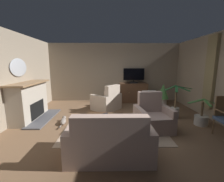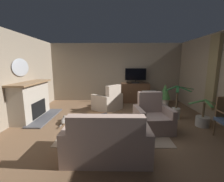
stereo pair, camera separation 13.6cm
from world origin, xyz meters
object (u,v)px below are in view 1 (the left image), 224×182
(armchair_facing_sofa, at_px, (153,118))
(cat, at_px, (63,121))
(potted_plant_small_fern_corner, at_px, (175,108))
(potted_plant_on_hearth_side, at_px, (163,93))
(coffee_table, at_px, (104,117))
(wall_mirror_oval, at_px, (19,68))
(tv_cabinet, at_px, (133,93))
(tv_remote, at_px, (105,114))
(television, at_px, (134,75))
(armchair_beside_cabinet, at_px, (107,102))
(folded_newspaper, at_px, (106,116))
(sofa_floral, at_px, (110,142))
(fireplace, at_px, (30,102))
(potted_plant_leafy_by_curtain, at_px, (201,119))

(armchair_facing_sofa, height_order, cat, armchair_facing_sofa)
(potted_plant_small_fern_corner, bearing_deg, potted_plant_on_hearth_side, 85.48)
(coffee_table, height_order, cat, coffee_table)
(wall_mirror_oval, height_order, tv_cabinet, wall_mirror_oval)
(tv_remote, bearing_deg, television, 30.14)
(tv_cabinet, bearing_deg, potted_plant_on_hearth_side, -29.03)
(armchair_facing_sofa, relative_size, potted_plant_on_hearth_side, 1.09)
(tv_remote, relative_size, armchair_beside_cabinet, 0.13)
(tv_cabinet, xyz_separation_m, potted_plant_on_hearth_side, (1.18, -0.66, 0.10))
(television, bearing_deg, tv_cabinet, 90.00)
(armchair_facing_sofa, bearing_deg, potted_plant_small_fern_corner, 41.55)
(folded_newspaper, bearing_deg, coffee_table, 122.10)
(folded_newspaper, distance_m, armchair_beside_cabinet, 2.08)
(coffee_table, relative_size, sofa_floral, 0.64)
(folded_newspaper, bearing_deg, sofa_floral, -85.85)
(coffee_table, bearing_deg, television, 68.33)
(television, height_order, cat, television)
(fireplace, xyz_separation_m, sofa_floral, (2.57, -2.12, -0.27))
(armchair_beside_cabinet, bearing_deg, folded_newspaper, -89.52)
(tv_cabinet, bearing_deg, cat, -133.66)
(wall_mirror_oval, bearing_deg, potted_plant_on_hearth_side, 16.78)
(tv_cabinet, height_order, armchair_facing_sofa, armchair_facing_sofa)
(armchair_beside_cabinet, height_order, potted_plant_small_fern_corner, potted_plant_small_fern_corner)
(folded_newspaper, bearing_deg, fireplace, 155.71)
(television, height_order, potted_plant_small_fern_corner, television)
(folded_newspaper, xyz_separation_m, armchair_beside_cabinet, (-0.02, 2.08, -0.14))
(tv_remote, height_order, potted_plant_leafy_by_curtain, potted_plant_leafy_by_curtain)
(armchair_beside_cabinet, distance_m, potted_plant_on_hearth_side, 2.48)
(wall_mirror_oval, height_order, potted_plant_leafy_by_curtain, wall_mirror_oval)
(television, bearing_deg, wall_mirror_oval, -151.39)
(coffee_table, relative_size, potted_plant_small_fern_corner, 0.93)
(coffee_table, xyz_separation_m, armchair_facing_sofa, (1.31, 0.13, -0.07))
(folded_newspaper, bearing_deg, armchair_facing_sofa, 9.64)
(television, distance_m, potted_plant_small_fern_corner, 2.57)
(sofa_floral, relative_size, cat, 2.21)
(potted_plant_on_hearth_side, relative_size, cat, 1.31)
(tv_remote, distance_m, folded_newspaper, 0.19)
(tv_cabinet, height_order, potted_plant_leafy_by_curtain, tv_cabinet)
(tv_remote, xyz_separation_m, folded_newspaper, (0.04, -0.18, -0.01))
(sofa_floral, distance_m, armchair_beside_cabinet, 3.10)
(coffee_table, relative_size, potted_plant_leafy_by_curtain, 1.27)
(fireplace, distance_m, tv_cabinet, 4.31)
(coffee_table, bearing_deg, tv_remote, 82.19)
(fireplace, bearing_deg, armchair_beside_cabinet, 21.44)
(coffee_table, xyz_separation_m, potted_plant_small_fern_corner, (2.32, 1.03, -0.07))
(coffee_table, relative_size, cat, 1.41)
(tv_remote, height_order, potted_plant_small_fern_corner, potted_plant_small_fern_corner)
(cat, bearing_deg, potted_plant_on_hearth_side, 28.18)
(potted_plant_small_fern_corner, bearing_deg, television, 116.38)
(sofa_floral, bearing_deg, armchair_facing_sofa, 46.43)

